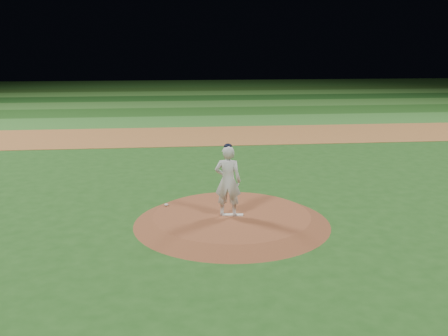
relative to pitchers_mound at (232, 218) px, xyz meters
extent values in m
plane|color=#21521A|center=(0.00, 0.00, -0.12)|extent=(120.00, 120.00, 0.00)
cube|color=#A26532|center=(0.00, 14.00, -0.12)|extent=(70.00, 6.00, 0.02)
cube|color=#317129|center=(0.00, 19.50, -0.12)|extent=(70.00, 5.00, 0.02)
cube|color=#1D4C18|center=(0.00, 24.50, -0.12)|extent=(70.00, 5.00, 0.02)
cube|color=#326A26|center=(0.00, 29.50, -0.12)|extent=(70.00, 5.00, 0.02)
cube|color=#174315|center=(0.00, 34.50, -0.12)|extent=(70.00, 5.00, 0.02)
cube|color=#38732A|center=(0.00, 39.50, -0.12)|extent=(70.00, 5.00, 0.02)
cube|color=#224A18|center=(0.00, 44.50, -0.12)|extent=(70.00, 5.00, 0.02)
cone|color=brown|center=(0.00, 0.00, 0.00)|extent=(5.50, 5.50, 0.25)
cube|color=white|center=(0.01, -0.08, 0.14)|extent=(0.60, 0.24, 0.03)
ellipsoid|color=silver|center=(-1.83, 0.97, 0.16)|extent=(0.12, 0.12, 0.07)
imported|color=silver|center=(-0.12, -0.07, 1.12)|extent=(0.81, 0.63, 1.98)
ellipsoid|color=black|center=(-0.12, -0.07, 2.09)|extent=(0.22, 0.22, 0.15)
camera|label=1|loc=(-1.68, -13.17, 4.73)|focal=40.00mm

